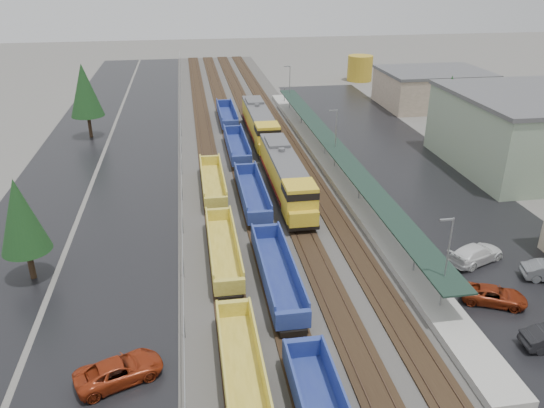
{
  "coord_description": "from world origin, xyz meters",
  "views": [
    {
      "loc": [
        -8.25,
        -10.61,
        24.2
      ],
      "look_at": [
        -0.53,
        37.23,
        2.0
      ],
      "focal_mm": 35.0,
      "sensor_mm": 36.0,
      "label": 1
    }
  ],
  "objects_px": {
    "parked_car_east_b": "(494,295)",
    "storage_tank": "(360,68)",
    "parked_car_east_c": "(476,254)",
    "parked_car_west_c": "(119,371)",
    "well_string_yellow": "(243,375)",
    "well_string_blue": "(262,228)",
    "locomotive_lead": "(286,177)",
    "locomotive_trail": "(260,124)"
  },
  "relations": [
    {
      "from": "storage_tank",
      "to": "parked_car_west_c",
      "type": "height_order",
      "value": "storage_tank"
    },
    {
      "from": "locomotive_lead",
      "to": "storage_tank",
      "type": "bearing_deg",
      "value": 65.27
    },
    {
      "from": "parked_car_west_c",
      "to": "parked_car_east_c",
      "type": "distance_m",
      "value": 31.23
    },
    {
      "from": "locomotive_lead",
      "to": "well_string_yellow",
      "type": "xyz_separation_m",
      "value": [
        -8.0,
        -28.66,
        -1.39
      ]
    },
    {
      "from": "locomotive_lead",
      "to": "locomotive_trail",
      "type": "height_order",
      "value": "same"
    },
    {
      "from": "storage_tank",
      "to": "well_string_blue",
      "type": "bearing_deg",
      "value": -114.52
    },
    {
      "from": "well_string_yellow",
      "to": "parked_car_west_c",
      "type": "relative_size",
      "value": 14.0
    },
    {
      "from": "well_string_blue",
      "to": "parked_car_east_b",
      "type": "xyz_separation_m",
      "value": [
        16.21,
        -13.27,
        -0.47
      ]
    },
    {
      "from": "well_string_yellow",
      "to": "parked_car_east_c",
      "type": "height_order",
      "value": "well_string_yellow"
    },
    {
      "from": "storage_tank",
      "to": "parked_car_west_c",
      "type": "bearing_deg",
      "value": -116.52
    },
    {
      "from": "locomotive_trail",
      "to": "well_string_yellow",
      "type": "xyz_separation_m",
      "value": [
        -8.0,
        -49.66,
        -1.39
      ]
    },
    {
      "from": "locomotive_lead",
      "to": "locomotive_trail",
      "type": "xyz_separation_m",
      "value": [
        0.0,
        21.0,
        0.0
      ]
    },
    {
      "from": "well_string_blue",
      "to": "parked_car_west_c",
      "type": "height_order",
      "value": "well_string_blue"
    },
    {
      "from": "well_string_yellow",
      "to": "parked_car_west_c",
      "type": "bearing_deg",
      "value": 165.09
    },
    {
      "from": "well_string_yellow",
      "to": "parked_car_east_b",
      "type": "relative_size",
      "value": 15.75
    },
    {
      "from": "well_string_yellow",
      "to": "parked_car_west_c",
      "type": "xyz_separation_m",
      "value": [
        -7.62,
        2.03,
        -0.35
      ]
    },
    {
      "from": "well_string_yellow",
      "to": "well_string_blue",
      "type": "bearing_deg",
      "value": 78.29
    },
    {
      "from": "storage_tank",
      "to": "parked_car_west_c",
      "type": "xyz_separation_m",
      "value": [
        -43.61,
        -87.4,
        -1.98
      ]
    },
    {
      "from": "locomotive_lead",
      "to": "parked_car_east_c",
      "type": "xyz_separation_m",
      "value": [
        13.95,
        -16.61,
        -1.69
      ]
    },
    {
      "from": "locomotive_lead",
      "to": "parked_car_west_c",
      "type": "height_order",
      "value": "locomotive_lead"
    },
    {
      "from": "locomotive_lead",
      "to": "parked_car_east_b",
      "type": "bearing_deg",
      "value": -61.64
    },
    {
      "from": "well_string_yellow",
      "to": "parked_car_east_c",
      "type": "relative_size",
      "value": 13.72
    },
    {
      "from": "well_string_blue",
      "to": "storage_tank",
      "type": "height_order",
      "value": "storage_tank"
    },
    {
      "from": "well_string_blue",
      "to": "parked_car_east_b",
      "type": "distance_m",
      "value": 20.96
    },
    {
      "from": "storage_tank",
      "to": "parked_car_east_c",
      "type": "height_order",
      "value": "storage_tank"
    },
    {
      "from": "well_string_yellow",
      "to": "parked_car_west_c",
      "type": "distance_m",
      "value": 7.9
    },
    {
      "from": "parked_car_east_c",
      "to": "parked_car_west_c",
      "type": "bearing_deg",
      "value": 86.15
    },
    {
      "from": "well_string_yellow",
      "to": "well_string_blue",
      "type": "relative_size",
      "value": 0.8
    },
    {
      "from": "well_string_blue",
      "to": "parked_car_east_c",
      "type": "xyz_separation_m",
      "value": [
        17.95,
        -7.25,
        -0.34
      ]
    },
    {
      "from": "well_string_yellow",
      "to": "well_string_blue",
      "type": "xyz_separation_m",
      "value": [
        4.0,
        19.3,
        0.04
      ]
    },
    {
      "from": "parked_car_west_c",
      "to": "parked_car_east_c",
      "type": "xyz_separation_m",
      "value": [
        29.58,
        10.02,
        0.05
      ]
    },
    {
      "from": "parked_car_east_b",
      "to": "storage_tank",
      "type": "bearing_deg",
      "value": 14.21
    },
    {
      "from": "locomotive_trail",
      "to": "well_string_blue",
      "type": "distance_m",
      "value": 30.65
    },
    {
      "from": "well_string_blue",
      "to": "parked_car_west_c",
      "type": "xyz_separation_m",
      "value": [
        -11.62,
        -17.27,
        -0.39
      ]
    },
    {
      "from": "storage_tank",
      "to": "parked_car_east_b",
      "type": "bearing_deg",
      "value": -100.71
    },
    {
      "from": "well_string_blue",
      "to": "locomotive_trail",
      "type": "bearing_deg",
      "value": 82.49
    },
    {
      "from": "parked_car_west_c",
      "to": "parked_car_east_c",
      "type": "height_order",
      "value": "parked_car_east_c"
    },
    {
      "from": "storage_tank",
      "to": "locomotive_trail",
      "type": "bearing_deg",
      "value": -125.13
    },
    {
      "from": "storage_tank",
      "to": "parked_car_east_b",
      "type": "distance_m",
      "value": 84.91
    },
    {
      "from": "locomotive_trail",
      "to": "parked_car_east_c",
      "type": "relative_size",
      "value": 3.72
    },
    {
      "from": "locomotive_lead",
      "to": "well_string_blue",
      "type": "distance_m",
      "value": 10.27
    },
    {
      "from": "locomotive_lead",
      "to": "locomotive_trail",
      "type": "distance_m",
      "value": 21.0
    }
  ]
}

